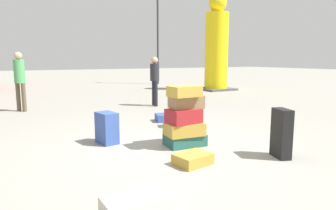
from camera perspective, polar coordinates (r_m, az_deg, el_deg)
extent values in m
plane|color=gray|center=(5.25, 0.84, -8.41)|extent=(80.00, 80.00, 0.00)
cube|color=#26594C|center=(5.49, 3.20, -6.57)|extent=(0.70, 0.50, 0.20)
cube|color=#B28C33|center=(5.39, 3.07, -4.53)|extent=(0.69, 0.50, 0.22)
cube|color=maroon|center=(5.32, 2.98, -2.09)|extent=(0.60, 0.44, 0.25)
cube|color=olive|center=(5.38, 3.43, 0.62)|extent=(0.60, 0.44, 0.23)
cube|color=#B28C33|center=(5.17, 3.13, 2.60)|extent=(0.54, 0.38, 0.18)
cube|color=beige|center=(3.19, -5.91, -18.32)|extent=(0.68, 0.40, 0.20)
cube|color=#334F99|center=(5.67, -11.43, -4.26)|extent=(0.36, 0.46, 0.58)
cube|color=#B28C33|center=(4.55, 4.68, -10.09)|extent=(0.58, 0.48, 0.16)
cube|color=black|center=(5.08, 20.58, -5.02)|extent=(0.28, 0.40, 0.78)
cube|color=#334F99|center=(7.59, 0.29, -2.35)|extent=(0.77, 0.59, 0.18)
cube|color=beige|center=(6.88, 2.06, -2.12)|extent=(0.32, 0.38, 0.51)
cylinder|color=black|center=(10.10, -2.70, 2.27)|extent=(0.12, 0.12, 0.83)
cylinder|color=black|center=(9.89, -2.29, 2.13)|extent=(0.12, 0.12, 0.83)
cylinder|color=#26262D|center=(9.94, -2.52, 6.17)|extent=(0.30, 0.30, 0.56)
sphere|color=tan|center=(9.93, -2.54, 8.42)|extent=(0.22, 0.22, 0.22)
cylinder|color=brown|center=(10.02, -26.35, 1.36)|extent=(0.12, 0.12, 0.84)
cylinder|color=brown|center=(9.86, -25.49, 1.31)|extent=(0.12, 0.12, 0.84)
cylinder|color=#4C9959|center=(9.89, -26.22, 5.71)|extent=(0.30, 0.30, 0.68)
sphere|color=tan|center=(9.88, -26.39, 8.32)|extent=(0.22, 0.22, 0.22)
cylinder|color=yellow|center=(15.29, 9.11, 9.84)|extent=(1.13, 1.13, 3.75)
sphere|color=yellow|center=(15.51, 9.32, 18.41)|extent=(0.88, 0.88, 0.88)
cube|color=#4C4C4C|center=(15.36, 8.94, 3.02)|extent=(1.58, 1.58, 0.10)
cylinder|color=#333338|center=(18.79, -1.93, 11.81)|extent=(0.12, 0.12, 5.12)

